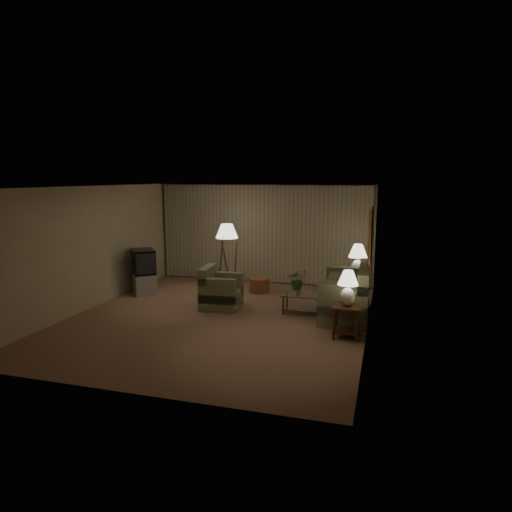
{
  "coord_description": "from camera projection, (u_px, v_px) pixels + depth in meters",
  "views": [
    {
      "loc": [
        3.29,
        -8.56,
        2.89
      ],
      "look_at": [
        0.63,
        0.6,
        1.23
      ],
      "focal_mm": 32.0,
      "sensor_mm": 36.0,
      "label": 1
    }
  ],
  "objects": [
    {
      "name": "book",
      "position": [
        315.0,
        296.0,
        9.56
      ],
      "size": [
        0.24,
        0.27,
        0.02
      ],
      "primitive_type": "imported",
      "rotation": [
        0.0,
        0.0,
        0.42
      ],
      "color": "olive",
      "rests_on": "coffee_table"
    },
    {
      "name": "floor_lamp",
      "position": [
        227.0,
        257.0,
        11.5
      ],
      "size": [
        0.56,
        0.56,
        1.73
      ],
      "color": "#381E0F",
      "rests_on": "ground"
    },
    {
      "name": "side_table_far",
      "position": [
        357.0,
        285.0,
        10.73
      ],
      "size": [
        0.45,
        0.37,
        0.6
      ],
      "color": "#381E0F",
      "rests_on": "ground"
    },
    {
      "name": "ottoman",
      "position": [
        259.0,
        285.0,
        11.6
      ],
      "size": [
        0.57,
        0.57,
        0.36
      ],
      "primitive_type": "cylinder",
      "rotation": [
        0.0,
        0.0,
        0.08
      ],
      "color": "#985533",
      "rests_on": "ground"
    },
    {
      "name": "room_shell",
      "position": [
        242.0,
        227.0,
        10.62
      ],
      "size": [
        6.04,
        7.02,
        2.72
      ],
      "color": "beige",
      "rests_on": "ground"
    },
    {
      "name": "sofa",
      "position": [
        345.0,
        296.0,
        9.58
      ],
      "size": [
        1.97,
        1.06,
        0.86
      ],
      "rotation": [
        0.0,
        0.0,
        -1.55
      ],
      "color": "#7F8059",
      "rests_on": "ground"
    },
    {
      "name": "table_lamp_near",
      "position": [
        348.0,
        285.0,
        8.17
      ],
      "size": [
        0.38,
        0.38,
        0.65
      ],
      "color": "white",
      "rests_on": "side_table_near"
    },
    {
      "name": "flowers",
      "position": [
        298.0,
        277.0,
        9.7
      ],
      "size": [
        0.48,
        0.45,
        0.45
      ],
      "primitive_type": "imported",
      "rotation": [
        0.0,
        0.0,
        0.29
      ],
      "color": "#376C30",
      "rests_on": "vase"
    },
    {
      "name": "tv_cabinet",
      "position": [
        144.0,
        283.0,
        11.49
      ],
      "size": [
        1.31,
        1.31,
        0.5
      ],
      "primitive_type": "cube",
      "rotation": [
        0.0,
        0.0,
        -0.88
      ],
      "color": "#A9A9AC",
      "rests_on": "ground"
    },
    {
      "name": "vase",
      "position": [
        297.0,
        291.0,
        9.75
      ],
      "size": [
        0.15,
        0.15,
        0.15
      ],
      "primitive_type": "imported",
      "rotation": [
        0.0,
        0.0,
        -0.06
      ],
      "color": "white",
      "rests_on": "coffee_table"
    },
    {
      "name": "table_lamp_far",
      "position": [
        358.0,
        257.0,
        10.61
      ],
      "size": [
        0.44,
        0.44,
        0.75
      ],
      "color": "white",
      "rests_on": "side_table_far"
    },
    {
      "name": "side_table_near",
      "position": [
        347.0,
        316.0,
        8.26
      ],
      "size": [
        0.51,
        0.51,
        0.6
      ],
      "color": "#381E0F",
      "rests_on": "ground"
    },
    {
      "name": "coffee_table",
      "position": [
        304.0,
        301.0,
        9.75
      ],
      "size": [
        0.97,
        0.53,
        0.41
      ],
      "color": "silver",
      "rests_on": "ground"
    },
    {
      "name": "ground",
      "position": [
        219.0,
        318.0,
        9.5
      ],
      "size": [
        7.0,
        7.0,
        0.0
      ],
      "primitive_type": "plane",
      "color": "#9A7155",
      "rests_on": "ground"
    },
    {
      "name": "crt_tv",
      "position": [
        143.0,
        261.0,
        11.39
      ],
      "size": [
        1.21,
        1.21,
        0.61
      ],
      "primitive_type": "cube",
      "rotation": [
        0.0,
        0.0,
        -0.88
      ],
      "color": "black",
      "rests_on": "tv_cabinet"
    },
    {
      "name": "armchair",
      "position": [
        221.0,
        292.0,
        10.16
      ],
      "size": [
        1.02,
        0.98,
        0.73
      ],
      "rotation": [
        0.0,
        0.0,
        1.66
      ],
      "color": "#7F8059",
      "rests_on": "ground"
    }
  ]
}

